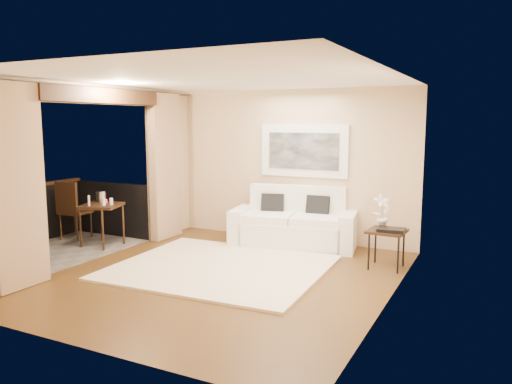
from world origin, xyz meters
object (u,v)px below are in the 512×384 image
Objects in this scene: orchid at (382,211)px; bistro_table at (101,209)px; sofa at (294,225)px; side_table at (387,234)px; balcony_chair_near at (22,228)px; ice_bucket at (101,197)px; balcony_chair_far at (71,206)px.

orchid reaches higher than bistro_table.
side_table is at bearing -31.06° from sofa.
balcony_chair_near reaches higher than bistro_table.
balcony_chair_near is at bearing -90.05° from ice_bucket.
sofa is at bearing 159.00° from side_table.
ice_bucket is at bearing -178.96° from balcony_chair_far.
ice_bucket is (-4.71, -0.81, 0.00)m from orchid.
bistro_table is 1.49m from balcony_chair_near.
balcony_chair_far is (-0.81, 0.08, -0.02)m from bistro_table.
side_table is 0.57× the size of balcony_chair_near.
balcony_chair_near reaches higher than side_table.
sofa is 2.24× the size of balcony_chair_near.
side_table is 0.53× the size of balcony_chair_far.
balcony_chair_far is 0.71m from ice_bucket.
orchid is 5.47m from balcony_chair_far.
side_table is 4.77m from bistro_table.
balcony_chair_near is (0.68, -1.56, -0.04)m from balcony_chair_far.
bistro_table reaches higher than side_table.
sofa is at bearing -163.84° from balcony_chair_far.
balcony_chair_near is (-0.13, -1.48, -0.06)m from bistro_table.
bistro_table is at bearing -48.35° from ice_bucket.
ice_bucket is (-3.09, -1.37, 0.47)m from sofa.
ice_bucket is (0.68, 0.07, 0.20)m from balcony_chair_far.
orchid is at bearing -175.36° from balcony_chair_far.
ice_bucket reaches higher than bistro_table.
balcony_chair_far is (-5.39, -0.88, -0.20)m from orchid.
orchid is 5.32m from balcony_chair_near.
ice_bucket is at bearing -166.24° from sofa.
balcony_chair_far is at bearing 174.37° from bistro_table.
balcony_chair_far is at bearing -169.26° from sofa.
orchid is at bearing 11.85° from bistro_table.
sofa is 3.34m from bistro_table.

